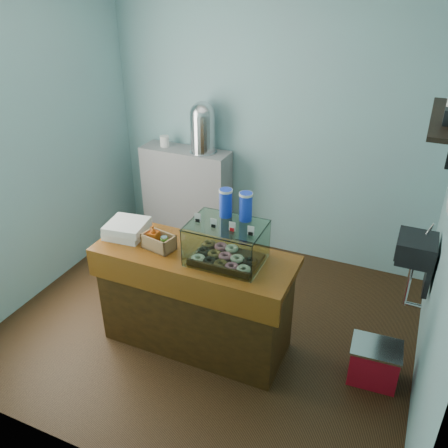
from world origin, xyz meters
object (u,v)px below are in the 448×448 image
at_px(display_case, 228,239).
at_px(coffee_urn, 203,126).
at_px(red_cooler, 374,363).
at_px(counter, 195,299).

relative_size(display_case, coffee_urn, 1.03).
height_order(display_case, red_cooler, display_case).
bearing_deg(red_cooler, coffee_urn, 142.90).
relative_size(counter, display_case, 2.85).
height_order(counter, coffee_urn, coffee_urn).
xyz_separation_m(counter, display_case, (0.27, 0.04, 0.61)).
xyz_separation_m(display_case, red_cooler, (1.18, 0.14, -0.90)).
bearing_deg(display_case, red_cooler, 6.21).
height_order(display_case, coffee_urn, coffee_urn).
bearing_deg(coffee_urn, counter, -66.72).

